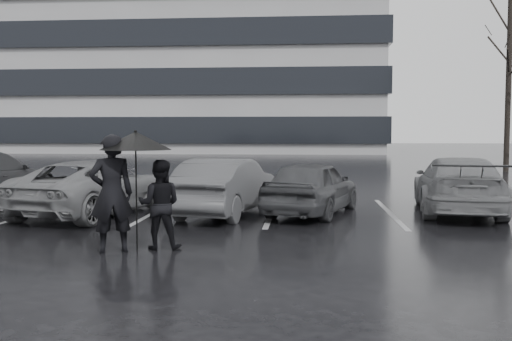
{
  "coord_description": "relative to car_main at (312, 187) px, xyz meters",
  "views": [
    {
      "loc": [
        1.37,
        -11.14,
        1.95
      ],
      "look_at": [
        0.34,
        1.0,
        1.1
      ],
      "focal_mm": 40.0,
      "sensor_mm": 36.0,
      "label": 1
    }
  ],
  "objects": [
    {
      "name": "stall_stripes",
      "position": [
        -2.35,
        0.3,
        -0.64
      ],
      "size": [
        19.72,
        5.0,
        0.0
      ],
      "color": "#979799",
      "rests_on": "ground"
    },
    {
      "name": "car_east",
      "position": [
        3.47,
        0.5,
        0.03
      ],
      "size": [
        2.48,
        4.81,
        1.33
      ],
      "primitive_type": "imported",
      "rotation": [
        0.0,
        0.0,
        3.0
      ],
      "color": "#505053",
      "rests_on": "ground"
    },
    {
      "name": "tree_north",
      "position": [
        9.45,
        14.8,
        3.61
      ],
      "size": [
        0.26,
        0.26,
        8.5
      ],
      "primitive_type": "cylinder",
      "color": "black",
      "rests_on": "ground"
    },
    {
      "name": "car_main",
      "position": [
        0.0,
        0.0,
        0.0
      ],
      "size": [
        2.58,
        4.02,
        1.27
      ],
      "primitive_type": "imported",
      "rotation": [
        0.0,
        0.0,
        2.83
      ],
      "color": "black",
      "rests_on": "ground"
    },
    {
      "name": "car_west_a",
      "position": [
        -2.0,
        -0.27,
        0.02
      ],
      "size": [
        2.17,
        4.18,
        1.31
      ],
      "primitive_type": "imported",
      "rotation": [
        0.0,
        0.0,
        2.94
      ],
      "color": "#2D2C2F",
      "rests_on": "ground"
    },
    {
      "name": "car_west_b",
      "position": [
        -5.07,
        -0.45,
        -0.0
      ],
      "size": [
        3.08,
        4.91,
        1.26
      ],
      "primitive_type": "imported",
      "rotation": [
        0.0,
        0.0,
        2.91
      ],
      "color": "#505053",
      "rests_on": "ground"
    },
    {
      "name": "pedestrian_right",
      "position": [
        -2.56,
        -4.18,
        0.1
      ],
      "size": [
        0.76,
        0.62,
        1.48
      ],
      "primitive_type": "imported",
      "rotation": [
        0.0,
        0.0,
        3.23
      ],
      "color": "black",
      "rests_on": "ground"
    },
    {
      "name": "office_building",
      "position": [
        -23.55,
        45.8,
        13.7
      ],
      "size": [
        61.0,
        26.0,
        29.0
      ],
      "color": "#9A9A9D",
      "rests_on": "ground"
    },
    {
      "name": "umbrella",
      "position": [
        -2.91,
        -4.32,
        1.15
      ],
      "size": [
        1.16,
        1.16,
        1.97
      ],
      "color": "black",
      "rests_on": "ground"
    },
    {
      "name": "ground",
      "position": [
        -1.55,
        -2.2,
        -0.64
      ],
      "size": [
        160.0,
        160.0,
        0.0
      ],
      "primitive_type": "plane",
      "color": "black",
      "rests_on": "ground"
    },
    {
      "name": "pedestrian_left",
      "position": [
        -3.26,
        -4.5,
        0.31
      ],
      "size": [
        0.82,
        0.7,
        1.9
      ],
      "primitive_type": "imported",
      "rotation": [
        0.0,
        0.0,
        3.57
      ],
      "color": "black",
      "rests_on": "ground"
    }
  ]
}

